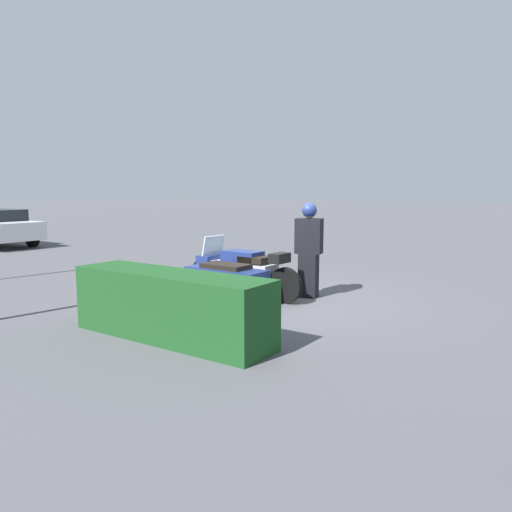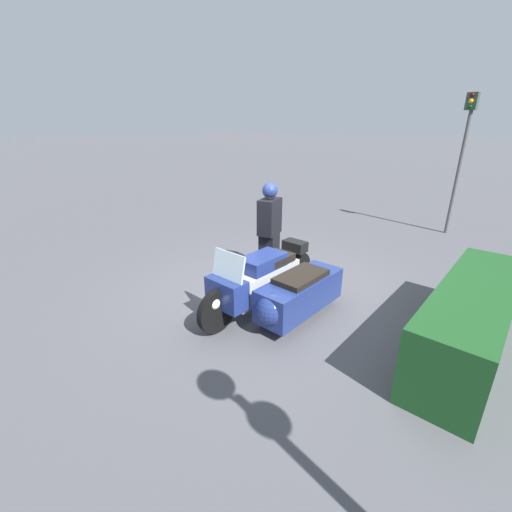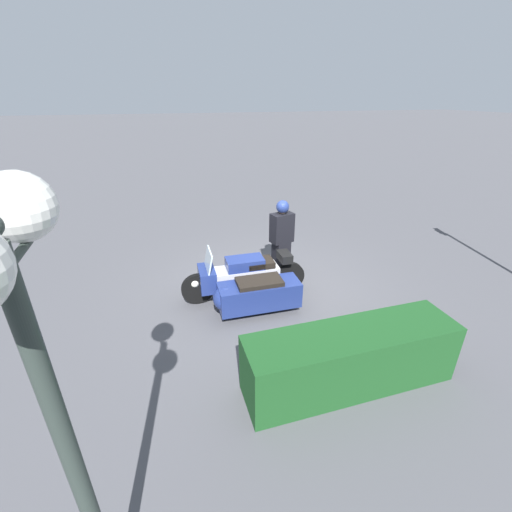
# 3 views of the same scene
# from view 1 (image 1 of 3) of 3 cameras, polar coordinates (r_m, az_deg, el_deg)

# --- Properties ---
(ground_plane) EXTENTS (160.00, 160.00, 0.00)m
(ground_plane) POSITION_cam_1_polar(r_m,az_deg,el_deg) (9.68, 2.11, -4.87)
(ground_plane) COLOR #4C4C51
(police_motorcycle) EXTENTS (2.67, 1.30, 1.16)m
(police_motorcycle) POSITION_cam_1_polar(r_m,az_deg,el_deg) (9.53, -2.97, -2.15)
(police_motorcycle) COLOR black
(police_motorcycle) RESTS_ON ground
(officer_rider) EXTENTS (0.56, 0.41, 1.84)m
(officer_rider) POSITION_cam_1_polar(r_m,az_deg,el_deg) (9.72, 6.06, 0.96)
(officer_rider) COLOR black
(officer_rider) RESTS_ON ground
(hedge_bush_curbside) EXTENTS (3.14, 0.81, 0.95)m
(hedge_bush_curbside) POSITION_cam_1_polar(r_m,az_deg,el_deg) (7.12, -9.70, -5.62)
(hedge_bush_curbside) COLOR #19471E
(hedge_bush_curbside) RESTS_ON ground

